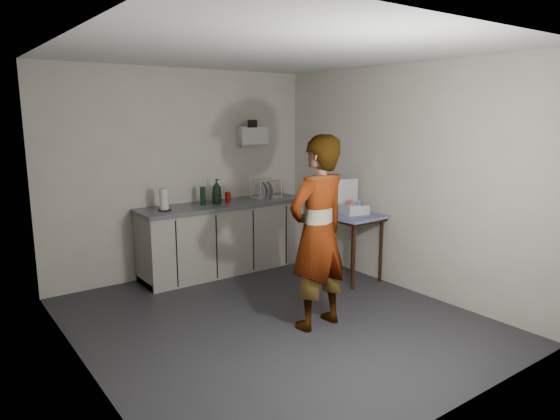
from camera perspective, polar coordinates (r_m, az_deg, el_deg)
ground at (r=5.14m, az=-0.63°, el=-12.44°), size 4.00×4.00×0.00m
wall_back at (r=6.49m, az=-10.94°, el=4.19°), size 3.60×0.02×2.60m
wall_right at (r=5.99m, az=13.46°, el=3.53°), size 0.02×4.00×2.60m
wall_left at (r=4.03m, az=-21.88°, el=-0.47°), size 0.02×4.00×2.60m
ceiling at (r=4.75m, az=-0.70°, el=17.62°), size 3.60×4.00×0.01m
kitchen_counter at (r=6.57m, az=-6.42°, el=-3.34°), size 2.24×0.62×0.91m
wall_shelf at (r=6.88m, az=-3.20°, el=8.48°), size 0.42×0.18×0.37m
side_table at (r=6.16m, az=8.45°, el=-1.50°), size 0.66×0.66×0.83m
standing_man at (r=4.74m, az=4.36°, el=-2.66°), size 0.72×0.50×1.86m
soap_bottle at (r=6.40m, az=-7.25°, el=2.14°), size 0.16×0.16×0.32m
soda_can at (r=6.50m, az=-5.97°, el=1.49°), size 0.07×0.07×0.14m
dark_bottle at (r=6.35m, az=-8.82°, el=1.61°), size 0.07×0.07×0.23m
paper_towel at (r=6.06m, az=-13.11°, el=1.10°), size 0.15×0.15×0.26m
dish_rack at (r=6.77m, az=-1.64°, el=1.83°), size 0.38×0.28×0.26m
bakery_box at (r=6.19m, az=8.29°, el=0.45°), size 0.35×0.36×0.41m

